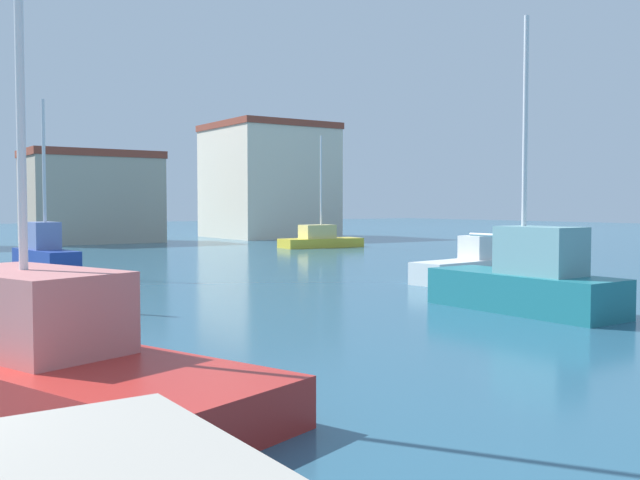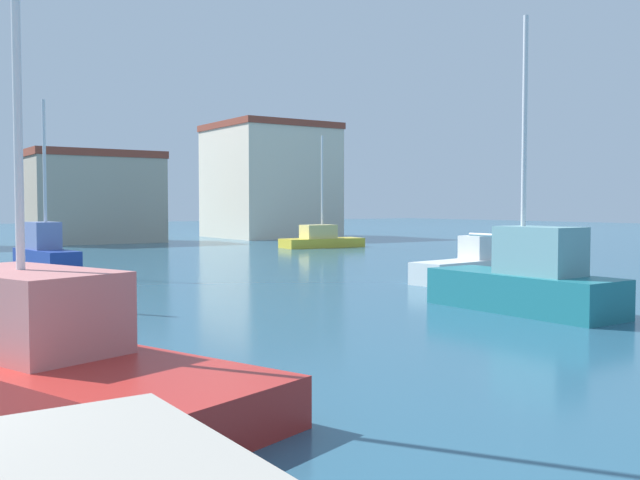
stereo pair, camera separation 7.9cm
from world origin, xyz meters
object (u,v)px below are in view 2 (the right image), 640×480
Objects in this scene: sailboat_teal_mid_harbor at (527,281)px; sailboat_blue_far_left at (46,255)px; sailboat_red_distant_east at (23,348)px; sailboat_yellow_distant_north at (321,239)px; motorboat_white_behind_lamppost at (474,266)px.

sailboat_blue_far_left is at bearing 115.31° from sailboat_teal_mid_harbor.
sailboat_blue_far_left is (4.32, 17.11, 0.12)m from sailboat_red_distant_east.
motorboat_white_behind_lamppost is (-6.53, -19.06, -0.03)m from sailboat_yellow_distant_north.
sailboat_blue_far_left reaches higher than motorboat_white_behind_lamppost.
sailboat_yellow_distant_north is 20.42m from sailboat_blue_far_left.
sailboat_blue_far_left is (-18.33, -8.99, 0.22)m from sailboat_yellow_distant_north.
sailboat_teal_mid_harbor is 27.15m from sailboat_yellow_distant_north.
sailboat_teal_mid_harbor is 0.53× the size of sailboat_red_distant_east.
sailboat_red_distant_east reaches higher than sailboat_blue_far_left.
sailboat_yellow_distant_north reaches higher than sailboat_blue_far_left.
sailboat_red_distant_east is at bearing -156.43° from motorboat_white_behind_lamppost.
sailboat_teal_mid_harbor is at bearing 5.75° from sailboat_red_distant_east.
sailboat_teal_mid_harbor is 1.05× the size of sailboat_yellow_distant_north.
sailboat_teal_mid_harbor is at bearing -64.69° from sailboat_blue_far_left.
sailboat_red_distant_east reaches higher than sailboat_teal_mid_harbor.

